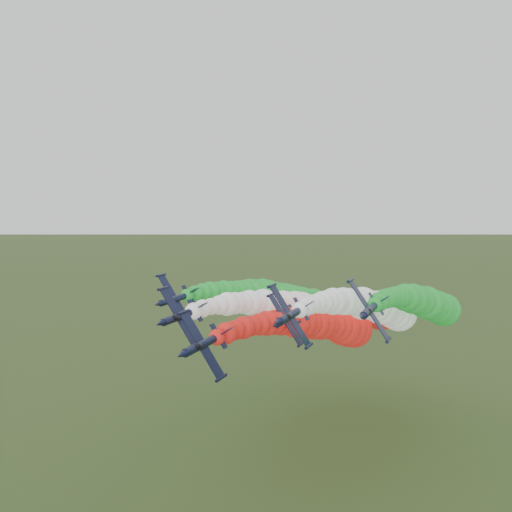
# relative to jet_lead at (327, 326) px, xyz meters

# --- Properties ---
(jet_lead) EXTENTS (15.66, 75.52, 21.14)m
(jet_lead) POSITION_rel_jet_lead_xyz_m (0.00, 0.00, 0.00)
(jet_lead) COLOR black
(jet_lead) RESTS_ON ground
(jet_inner_left) EXTENTS (15.74, 75.60, 21.22)m
(jet_inner_left) POSITION_rel_jet_lead_xyz_m (-8.62, 6.16, 2.09)
(jet_inner_left) COLOR black
(jet_inner_left) RESTS_ON ground
(jet_inner_right) EXTENTS (15.88, 75.73, 21.35)m
(jet_inner_right) POSITION_rel_jet_lead_xyz_m (9.48, 10.27, 3.05)
(jet_inner_right) COLOR black
(jet_inner_right) RESTS_ON ground
(jet_outer_left) EXTENTS (15.41, 75.26, 20.89)m
(jet_outer_left) POSITION_rel_jet_lead_xyz_m (-17.38, 16.33, 2.68)
(jet_outer_left) COLOR black
(jet_outer_left) RESTS_ON ground
(jet_outer_right) EXTENTS (15.44, 75.29, 20.91)m
(jet_outer_right) POSITION_rel_jet_lead_xyz_m (20.36, 16.00, 3.81)
(jet_outer_right) COLOR black
(jet_outer_right) RESTS_ON ground
(jet_trail) EXTENTS (15.12, 74.97, 20.59)m
(jet_trail) POSITION_rel_jet_lead_xyz_m (2.80, 24.63, -1.16)
(jet_trail) COLOR black
(jet_trail) RESTS_ON ground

